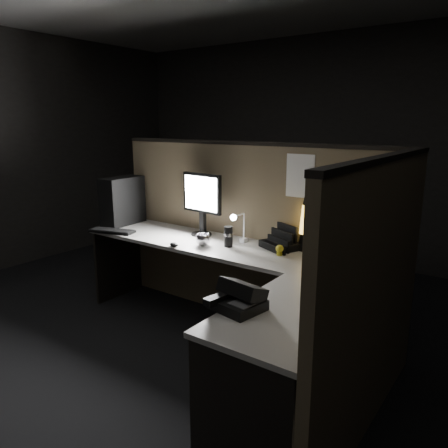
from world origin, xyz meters
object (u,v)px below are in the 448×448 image
Objects in this scene: pc_tower at (123,201)px; lava_lamp at (305,228)px; monitor at (202,198)px; keyboard at (112,231)px; desk_phone at (238,298)px.

pc_tower reaches higher than lava_lamp.
pc_tower is 0.88m from monitor.
monitor is 0.87m from keyboard.
pc_tower is at bearing 104.24° from keyboard.
desk_phone is (1.80, -0.68, 0.05)m from keyboard.
pc_tower is at bearing -166.94° from monitor.
desk_phone is (0.18, -1.18, -0.11)m from lava_lamp.
keyboard is 1.93m from desk_phone.
lava_lamp is at bearing 3.37° from pc_tower.
lava_lamp is 1.20m from desk_phone.
keyboard is (-0.70, -0.41, -0.31)m from monitor.
lava_lamp is at bearing 11.10° from monitor.
lava_lamp is at bearing 0.46° from keyboard.
pc_tower is at bearing 163.91° from desk_phone.
monitor reaches higher than keyboard.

